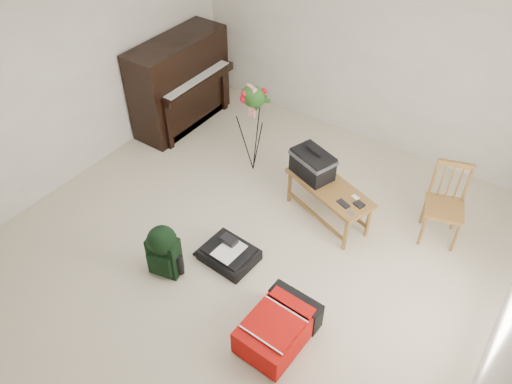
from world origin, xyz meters
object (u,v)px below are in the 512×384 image
Objects in this scene: piano at (181,84)px; bench at (315,174)px; black_duffel at (229,254)px; flower_stand at (253,130)px; green_backpack at (163,249)px; dining_chair at (446,205)px; red_suitcase at (281,324)px.

piano is 2.55m from bench.
bench is 1.97× the size of black_duffel.
piano is at bearing -172.70° from flower_stand.
flower_stand is (-0.24, 1.90, 0.27)m from green_backpack.
dining_chair is 1.60× the size of black_duffel.
flower_stand is at bearing 133.38° from red_suitcase.
piano is at bearing 160.52° from dining_chair.
bench is at bearing 76.28° from black_duffel.
red_suitcase is at bearing -22.45° from black_duffel.
dining_chair is (3.82, -0.11, -0.15)m from piano.
red_suitcase is at bearing -127.43° from dining_chair.
black_duffel is 0.94× the size of green_backpack.
red_suitcase is at bearing -49.88° from bench.
red_suitcase is (0.60, -1.59, -0.41)m from bench.
green_backpack is at bearing -175.95° from red_suitcase.
red_suitcase is 0.61× the size of flower_stand.
dining_chair is 3.00m from green_backpack.
dining_chair is 2.22m from red_suitcase.
piano reaches higher than flower_stand.
piano is 3.82m from dining_chair.
red_suitcase is 1.39m from green_backpack.
piano is 1.50m from flower_stand.
bench is 1.28m from black_duffel.
piano reaches higher than green_backpack.
flower_stand is (-1.02, 0.27, 0.03)m from bench.
dining_chair is at bearing -1.62° from piano.
dining_chair is at bearing 25.51° from flower_stand.
piano is 1.32× the size of bench.
piano is 1.62× the size of dining_chair.
red_suitcase is 1.31× the size of black_duffel.
flower_stand is (-0.67, 1.39, 0.52)m from black_duffel.
dining_chair is 0.74× the size of flower_stand.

